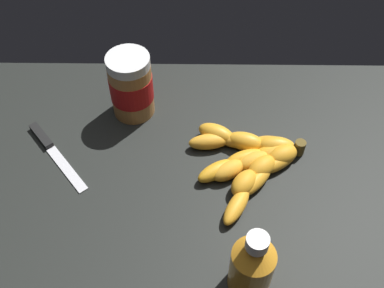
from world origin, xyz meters
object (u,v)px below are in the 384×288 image
(peanut_butter_jar, at_px, (131,86))
(butter_knife, at_px, (52,150))
(banana_bunch, at_px, (252,158))
(honey_bottle, at_px, (252,265))

(peanut_butter_jar, relative_size, butter_knife, 0.85)
(peanut_butter_jar, xyz_separation_m, butter_knife, (0.14, 0.11, -0.06))
(banana_bunch, bearing_deg, peanut_butter_jar, -30.30)
(peanut_butter_jar, height_order, honey_bottle, honey_bottle)
(banana_bunch, bearing_deg, butter_knife, -3.51)
(banana_bunch, xyz_separation_m, peanut_butter_jar, (0.23, -0.13, 0.05))
(peanut_butter_jar, bearing_deg, honey_bottle, 119.81)
(honey_bottle, bearing_deg, peanut_butter_jar, -60.19)
(honey_bottle, distance_m, butter_knife, 0.44)
(butter_knife, bearing_deg, peanut_butter_jar, -142.58)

